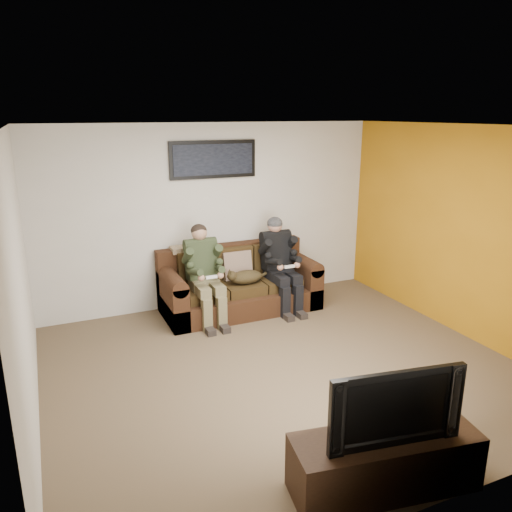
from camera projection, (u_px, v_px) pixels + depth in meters
name	position (u px, v px, depth m)	size (l,w,h in m)	color
floor	(283.00, 367.00, 5.54)	(5.00, 5.00, 0.00)	brown
ceiling	(287.00, 126.00, 4.82)	(5.00, 5.00, 0.00)	silver
wall_back	(213.00, 216.00, 7.16)	(5.00, 5.00, 0.00)	beige
wall_front	(443.00, 343.00, 3.20)	(5.00, 5.00, 0.00)	beige
wall_left	(21.00, 288.00, 4.21)	(4.50, 4.50, 0.00)	beige
wall_right	(465.00, 233.00, 6.15)	(4.50, 4.50, 0.00)	beige
accent_wall_right	(464.00, 233.00, 6.15)	(4.50, 4.50, 0.00)	#B17311
sofa	(238.00, 286.00, 7.14)	(2.19, 0.94, 0.89)	#361D10
throw_pillow	(237.00, 265.00, 7.09)	(0.42, 0.12, 0.40)	#826755
throw_blanket	(187.00, 249.00, 6.97)	(0.45, 0.22, 0.08)	tan
person_left	(204.00, 268.00, 6.65)	(0.51, 0.87, 1.29)	#716847
person_right	(280.00, 258.00, 7.09)	(0.51, 0.86, 1.30)	black
cat	(245.00, 277.00, 6.90)	(0.66, 0.26, 0.24)	#46371B
framed_poster	(213.00, 159.00, 6.91)	(1.25, 0.05, 0.52)	black
tv_stand	(385.00, 462.00, 3.72)	(1.41, 0.45, 0.44)	black
television	(390.00, 401.00, 3.57)	(1.02, 0.13, 0.59)	black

